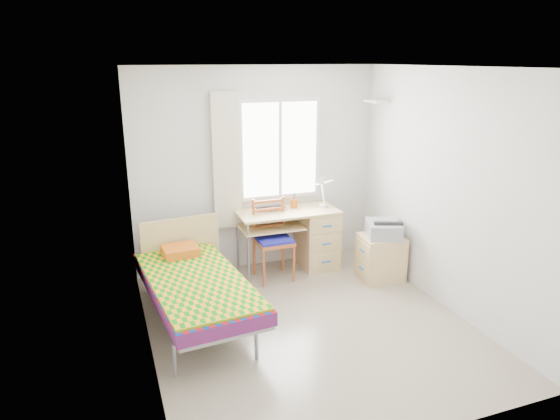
# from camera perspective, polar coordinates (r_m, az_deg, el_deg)

# --- Properties ---
(floor) EXTENTS (3.50, 3.50, 0.00)m
(floor) POSITION_cam_1_polar(r_m,az_deg,el_deg) (5.36, 3.35, -13.00)
(floor) COLOR #BCAD93
(floor) RESTS_ON ground
(ceiling) EXTENTS (3.50, 3.50, 0.00)m
(ceiling) POSITION_cam_1_polar(r_m,az_deg,el_deg) (4.65, 3.92, 16.00)
(ceiling) COLOR white
(ceiling) RESTS_ON wall_back
(wall_back) EXTENTS (3.20, 0.00, 3.20)m
(wall_back) POSITION_cam_1_polar(r_m,az_deg,el_deg) (6.44, -2.61, 4.61)
(wall_back) COLOR silver
(wall_back) RESTS_ON ground
(wall_left) EXTENTS (0.00, 3.50, 3.50)m
(wall_left) POSITION_cam_1_polar(r_m,az_deg,el_deg) (4.48, -15.53, -1.56)
(wall_left) COLOR silver
(wall_left) RESTS_ON ground
(wall_right) EXTENTS (0.00, 3.50, 3.50)m
(wall_right) POSITION_cam_1_polar(r_m,az_deg,el_deg) (5.66, 18.66, 1.99)
(wall_right) COLOR silver
(wall_right) RESTS_ON ground
(window) EXTENTS (1.10, 0.04, 1.30)m
(window) POSITION_cam_1_polar(r_m,az_deg,el_deg) (6.46, -0.02, 6.93)
(window) COLOR white
(window) RESTS_ON wall_back
(curtain) EXTENTS (0.35, 0.05, 1.70)m
(curtain) POSITION_cam_1_polar(r_m,az_deg,el_deg) (6.23, -6.14, 5.52)
(curtain) COLOR beige
(curtain) RESTS_ON wall_back
(floating_shelf) EXTENTS (0.20, 0.32, 0.03)m
(floating_shelf) POSITION_cam_1_polar(r_m,az_deg,el_deg) (6.60, 10.98, 12.10)
(floating_shelf) COLOR white
(floating_shelf) RESTS_ON wall_right
(bed) EXTENTS (1.12, 2.07, 0.86)m
(bed) POSITION_cam_1_polar(r_m,az_deg,el_deg) (5.37, -9.70, -8.16)
(bed) COLOR #94969C
(bed) RESTS_ON floor
(desk) EXTENTS (1.30, 0.61, 0.81)m
(desk) POSITION_cam_1_polar(r_m,az_deg,el_deg) (6.61, 3.69, -2.85)
(desk) COLOR #D8BA71
(desk) RESTS_ON floor
(chair) EXTENTS (0.44, 0.44, 1.01)m
(chair) POSITION_cam_1_polar(r_m,az_deg,el_deg) (6.23, -0.84, -2.82)
(chair) COLOR #9B551E
(chair) RESTS_ON floor
(cabinet) EXTENTS (0.56, 0.51, 0.56)m
(cabinet) POSITION_cam_1_polar(r_m,az_deg,el_deg) (6.41, 11.40, -5.32)
(cabinet) COLOR tan
(cabinet) RESTS_ON floor
(printer) EXTENTS (0.52, 0.56, 0.19)m
(printer) POSITION_cam_1_polar(r_m,az_deg,el_deg) (6.29, 11.74, -2.12)
(printer) COLOR #9DA0A5
(printer) RESTS_ON cabinet
(laptop) EXTENTS (0.38, 0.24, 0.03)m
(laptop) POSITION_cam_1_polar(r_m,az_deg,el_deg) (6.36, -0.93, 0.03)
(laptop) COLOR black
(laptop) RESTS_ON desk
(pen_cup) EXTENTS (0.11, 0.11, 0.11)m
(pen_cup) POSITION_cam_1_polar(r_m,az_deg,el_deg) (6.50, 1.59, 0.77)
(pen_cup) COLOR orange
(pen_cup) RESTS_ON desk
(task_lamp) EXTENTS (0.24, 0.34, 0.45)m
(task_lamp) POSITION_cam_1_polar(r_m,az_deg,el_deg) (6.36, 4.91, 2.49)
(task_lamp) COLOR white
(task_lamp) RESTS_ON desk
(book) EXTENTS (0.22, 0.28, 0.02)m
(book) POSITION_cam_1_polar(r_m,az_deg,el_deg) (6.39, -0.68, -2.08)
(book) COLOR gray
(book) RESTS_ON desk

